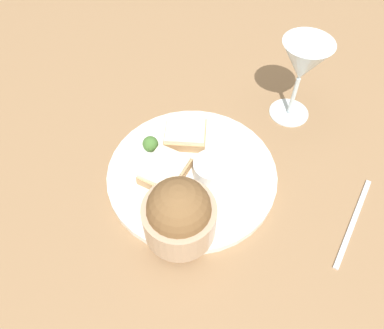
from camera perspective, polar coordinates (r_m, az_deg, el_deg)
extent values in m
plane|color=#93704C|center=(0.64, 0.00, -1.80)|extent=(4.00, 4.00, 0.00)
cylinder|color=white|center=(0.64, 0.00, -1.45)|extent=(0.29, 0.29, 0.01)
cylinder|color=tan|center=(0.55, -1.92, -8.36)|extent=(0.11, 0.11, 0.06)
sphere|color=brown|center=(0.52, -2.01, -6.78)|extent=(0.09, 0.09, 0.09)
cylinder|color=white|center=(0.62, 3.03, -0.70)|extent=(0.06, 0.06, 0.03)
cylinder|color=#D14C38|center=(0.61, 3.07, -0.13)|extent=(0.05, 0.05, 0.01)
cube|color=tan|center=(0.62, -4.13, -1.08)|extent=(0.10, 0.10, 0.02)
cube|color=#F4E5C1|center=(0.61, -4.20, -0.37)|extent=(0.09, 0.09, 0.01)
cube|color=tan|center=(0.67, -1.01, 4.54)|extent=(0.10, 0.09, 0.02)
cube|color=#F4E5C1|center=(0.66, -1.02, 5.28)|extent=(0.09, 0.09, 0.01)
cylinder|color=silver|center=(0.76, 14.54, 7.73)|extent=(0.08, 0.08, 0.01)
cylinder|color=silver|center=(0.73, 15.24, 10.08)|extent=(0.01, 0.01, 0.08)
cone|color=silver|center=(0.68, 16.67, 14.81)|extent=(0.09, 0.09, 0.07)
sphere|color=#477533|center=(0.65, -6.36, 3.14)|extent=(0.03, 0.03, 0.03)
cube|color=silver|center=(0.65, 23.41, -7.92)|extent=(0.16, 0.10, 0.01)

